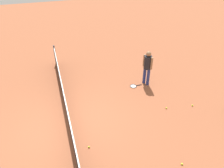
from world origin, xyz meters
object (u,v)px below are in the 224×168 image
object	(u,v)px
tennis_racket_near_player	(134,86)
tennis_ball_midcourt	(192,105)
tennis_ball_near_player	(182,164)
player_near_side	(147,65)
tennis_ball_baseline	(166,108)
tennis_ball_by_net	(89,147)

from	to	relation	value
tennis_racket_near_player	tennis_ball_midcourt	world-z (taller)	tennis_ball_midcourt
tennis_ball_midcourt	tennis_ball_near_player	bearing A→B (deg)	139.23
player_near_side	tennis_ball_baseline	world-z (taller)	player_near_side
tennis_racket_near_player	tennis_ball_midcourt	size ratio (longest dim) A/B	8.85
tennis_ball_near_player	tennis_ball_baseline	xyz separation A→B (m)	(2.48, -0.87, 0.00)
tennis_ball_baseline	tennis_ball_midcourt	bearing A→B (deg)	-99.27
tennis_racket_near_player	tennis_ball_by_net	world-z (taller)	tennis_ball_by_net
tennis_racket_near_player	tennis_ball_baseline	world-z (taller)	tennis_ball_baseline
player_near_side	tennis_ball_near_player	world-z (taller)	player_near_side
tennis_ball_by_net	tennis_ball_baseline	bearing A→B (deg)	-74.13
tennis_racket_near_player	player_near_side	bearing A→B (deg)	-86.41
tennis_ball_by_net	tennis_ball_midcourt	world-z (taller)	same
tennis_ball_near_player	tennis_ball_baseline	distance (m)	2.63
player_near_side	tennis_ball_midcourt	xyz separation A→B (m)	(-2.11, -1.15, -0.98)
tennis_racket_near_player	tennis_ball_near_player	xyz separation A→B (m)	(-4.38, 0.21, 0.02)
tennis_racket_near_player	tennis_ball_near_player	world-z (taller)	tennis_ball_near_player
tennis_ball_near_player	tennis_racket_near_player	bearing A→B (deg)	-2.73
player_near_side	tennis_racket_near_player	xyz separation A→B (m)	(-0.04, 0.62, -1.00)
tennis_ball_midcourt	player_near_side	bearing A→B (deg)	28.59
tennis_ball_near_player	player_near_side	bearing A→B (deg)	-10.68
tennis_ball_near_player	tennis_ball_baseline	world-z (taller)	same
tennis_ball_near_player	tennis_ball_midcourt	size ratio (longest dim) A/B	1.00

